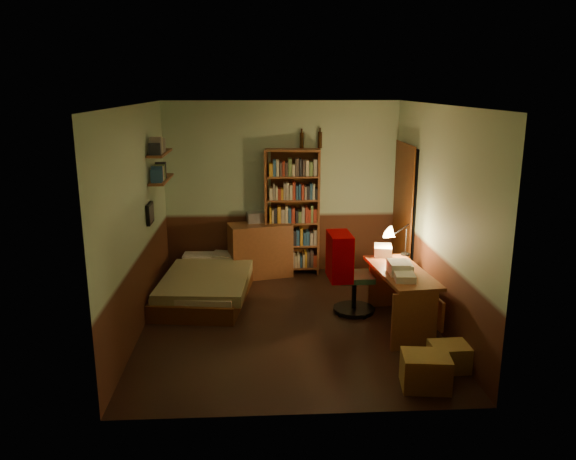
{
  "coord_description": "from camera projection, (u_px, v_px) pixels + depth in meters",
  "views": [
    {
      "loc": [
        -0.37,
        -6.36,
        2.81
      ],
      "look_at": [
        0.0,
        0.25,
        1.1
      ],
      "focal_mm": 35.0,
      "sensor_mm": 36.0,
      "label": 1
    }
  ],
  "objects": [
    {
      "name": "wall_left",
      "position": [
        137.0,
        221.0,
        6.45
      ],
      "size": [
        0.02,
        4.0,
        2.6
      ],
      "primitive_type": "cube",
      "color": "#99B28E",
      "rests_on": "ground"
    },
    {
      "name": "floor",
      "position": [
        289.0,
        323.0,
        6.87
      ],
      "size": [
        3.5,
        4.0,
        0.02
      ],
      "primitive_type": "cube",
      "color": "black",
      "rests_on": "ground"
    },
    {
      "name": "bottle_right",
      "position": [
        320.0,
        140.0,
        8.29
      ],
      "size": [
        0.07,
        0.07,
        0.24
      ],
      "primitive_type": "cylinder",
      "rotation": [
        0.0,
        0.0,
        0.19
      ],
      "color": "black",
      "rests_on": "bookshelf"
    },
    {
      "name": "office_chair",
      "position": [
        355.0,
        272.0,
        7.05
      ],
      "size": [
        0.55,
        0.49,
        1.06
      ],
      "primitive_type": "cube",
      "rotation": [
        0.0,
        0.0,
        0.04
      ],
      "color": "#28573D",
      "rests_on": "ground"
    },
    {
      "name": "mini_stereo",
      "position": [
        257.0,
        217.0,
        8.46
      ],
      "size": [
        0.32,
        0.26,
        0.15
      ],
      "primitive_type": "cube",
      "rotation": [
        0.0,
        0.0,
        0.16
      ],
      "color": "#B2B2B7",
      "rests_on": "dresser"
    },
    {
      "name": "bed",
      "position": [
        207.0,
        275.0,
        7.68
      ],
      "size": [
        1.33,
        2.12,
        0.59
      ],
      "primitive_type": "cube",
      "rotation": [
        0.0,
        0.0,
        -0.14
      ],
      "color": "olive",
      "rests_on": "ground"
    },
    {
      "name": "cardboard_box_b",
      "position": [
        449.0,
        357.0,
        5.7
      ],
      "size": [
        0.39,
        0.33,
        0.27
      ],
      "primitive_type": "cube",
      "rotation": [
        0.0,
        0.0,
        0.04
      ],
      "color": "#A28241",
      "rests_on": "ground"
    },
    {
      "name": "door_trim",
      "position": [
        402.0,
        217.0,
        7.97
      ],
      "size": [
        0.02,
        0.98,
        2.08
      ],
      "primitive_type": "cube",
      "color": "#48220C",
      "rests_on": "ground"
    },
    {
      "name": "framed_picture",
      "position": [
        150.0,
        213.0,
        7.05
      ],
      "size": [
        0.04,
        0.32,
        0.26
      ],
      "primitive_type": "cube",
      "color": "black",
      "rests_on": "wall_left"
    },
    {
      "name": "desk_lamp",
      "position": [
        407.0,
        231.0,
        7.13
      ],
      "size": [
        0.23,
        0.23,
        0.62
      ],
      "primitive_type": "cone",
      "rotation": [
        0.0,
        0.0,
        -0.29
      ],
      "color": "black",
      "rests_on": "desk"
    },
    {
      "name": "ceiling",
      "position": [
        289.0,
        104.0,
        6.22
      ],
      "size": [
        3.5,
        4.0,
        0.02
      ],
      "primitive_type": "cube",
      "color": "silver",
      "rests_on": "wall_back"
    },
    {
      "name": "wall_shelf_lower",
      "position": [
        161.0,
        179.0,
        7.45
      ],
      "size": [
        0.2,
        0.9,
        0.03
      ],
      "primitive_type": "cube",
      "color": "brown",
      "rests_on": "wall_left"
    },
    {
      "name": "bottle_left",
      "position": [
        302.0,
        140.0,
        8.28
      ],
      "size": [
        0.08,
        0.08,
        0.23
      ],
      "primitive_type": "cylinder",
      "rotation": [
        0.0,
        0.0,
        -0.43
      ],
      "color": "black",
      "rests_on": "bookshelf"
    },
    {
      "name": "red_jacket",
      "position": [
        338.0,
        213.0,
        6.6
      ],
      "size": [
        0.4,
        0.55,
        0.58
      ],
      "primitive_type": "cube",
      "rotation": [
        0.0,
        0.0,
        -0.29
      ],
      "color": "#AA0004",
      "rests_on": "office_chair"
    },
    {
      "name": "wall_back",
      "position": [
        281.0,
        188.0,
        8.49
      ],
      "size": [
        3.5,
        0.02,
        2.6
      ],
      "primitive_type": "cube",
      "color": "#99B28E",
      "rests_on": "ground"
    },
    {
      "name": "wall_right",
      "position": [
        437.0,
        217.0,
        6.64
      ],
      "size": [
        0.02,
        4.0,
        2.6
      ],
      "primitive_type": "cube",
      "color": "#99B28E",
      "rests_on": "ground"
    },
    {
      "name": "desk",
      "position": [
        400.0,
        298.0,
        6.69
      ],
      "size": [
        0.68,
        1.35,
        0.7
      ],
      "primitive_type": "cube",
      "rotation": [
        0.0,
        0.0,
        0.11
      ],
      "color": "brown",
      "rests_on": "ground"
    },
    {
      "name": "paper_stack",
      "position": [
        383.0,
        250.0,
        7.21
      ],
      "size": [
        0.27,
        0.34,
        0.12
      ],
      "primitive_type": "cube",
      "rotation": [
        0.0,
        0.0,
        -0.2
      ],
      "color": "silver",
      "rests_on": "desk"
    },
    {
      "name": "wall_shelf_upper",
      "position": [
        160.0,
        153.0,
        7.36
      ],
      "size": [
        0.2,
        0.9,
        0.03
      ],
      "primitive_type": "cube",
      "color": "brown",
      "rests_on": "wall_left"
    },
    {
      "name": "bookshelf",
      "position": [
        293.0,
        213.0,
        8.43
      ],
      "size": [
        0.85,
        0.36,
        1.91
      ],
      "primitive_type": "cube",
      "rotation": [
        0.0,
        0.0,
        -0.13
      ],
      "color": "brown",
      "rests_on": "ground"
    },
    {
      "name": "dresser",
      "position": [
        260.0,
        250.0,
        8.46
      ],
      "size": [
        0.99,
        0.66,
        0.81
      ],
      "primitive_type": "cube",
      "rotation": [
        0.0,
        0.0,
        0.24
      ],
      "color": "brown",
      "rests_on": "ground"
    },
    {
      "name": "wall_front",
      "position": [
        303.0,
        275.0,
        4.6
      ],
      "size": [
        3.5,
        0.02,
        2.6
      ],
      "primitive_type": "cube",
      "color": "#99B28E",
      "rests_on": "ground"
    },
    {
      "name": "cardboard_box_a",
      "position": [
        425.0,
        371.0,
        5.35
      ],
      "size": [
        0.49,
        0.41,
        0.33
      ],
      "primitive_type": "cube",
      "rotation": [
        0.0,
        0.0,
        -0.12
      ],
      "color": "#A28241",
      "rests_on": "ground"
    },
    {
      "name": "doorway",
      "position": [
        404.0,
        217.0,
        7.97
      ],
      "size": [
        0.06,
        0.9,
        2.0
      ],
      "primitive_type": "cube",
      "color": "black",
      "rests_on": "ground"
    }
  ]
}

